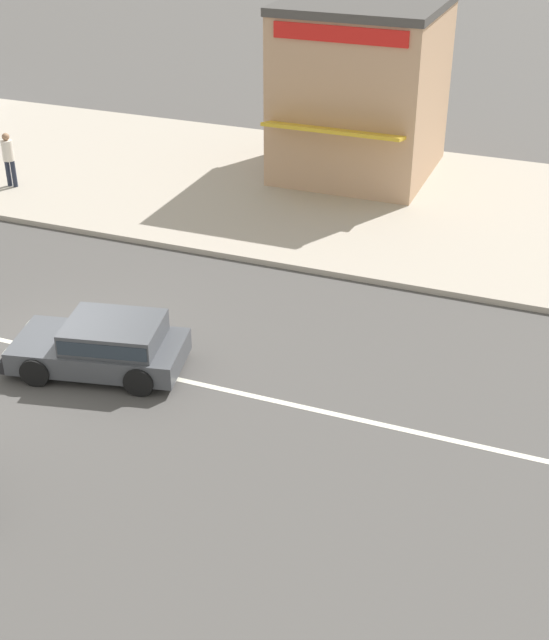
% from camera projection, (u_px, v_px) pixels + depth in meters
% --- Properties ---
extents(ground_plane, '(160.00, 160.00, 0.00)m').
position_uv_depth(ground_plane, '(72.00, 356.00, 18.64)').
color(ground_plane, '#4C4947').
extents(lane_centre_stripe, '(50.40, 0.14, 0.01)m').
position_uv_depth(lane_centre_stripe, '(72.00, 356.00, 18.64)').
color(lane_centre_stripe, silver).
rests_on(lane_centre_stripe, ground).
extents(kerb_strip, '(68.00, 10.00, 0.15)m').
position_uv_depth(kerb_strip, '(261.00, 186.00, 27.12)').
color(kerb_strip, '#ADA393').
rests_on(kerb_strip, ground).
extents(hatchback_dark_grey_0, '(3.79, 2.32, 1.10)m').
position_uv_depth(hatchback_dark_grey_0, '(104.00, 344.00, 17.91)').
color(hatchback_dark_grey_0, '#47494F').
rests_on(hatchback_dark_grey_0, ground).
extents(pedestrian_near_clock, '(0.34, 0.34, 1.64)m').
position_uv_depth(pedestrian_near_clock, '(8.00, 156.00, 26.41)').
color(pedestrian_near_clock, '#232838').
rests_on(pedestrian_near_clock, kerb_strip).
extents(shopfront_corner_warung, '(4.57, 5.53, 5.16)m').
position_uv_depth(shopfront_corner_warung, '(361.00, 88.00, 26.84)').
color(shopfront_corner_warung, tan).
rests_on(shopfront_corner_warung, kerb_strip).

